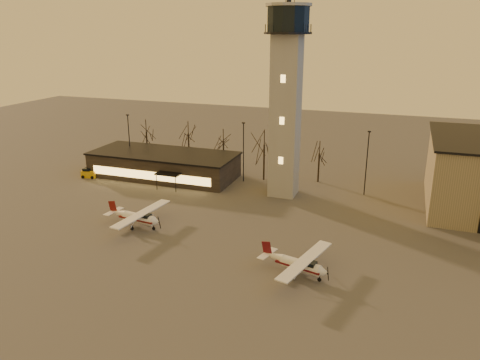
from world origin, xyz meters
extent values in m
plane|color=#44413F|center=(0.00, 0.00, 0.00)|extent=(220.00, 220.00, 0.00)
cube|color=#9F9D97|center=(0.00, 30.00, 12.00)|extent=(4.00, 4.00, 24.00)
cylinder|color=black|center=(0.00, 30.00, 24.15)|extent=(6.80, 6.80, 0.30)
cylinder|color=black|center=(0.00, 30.00, 26.00)|extent=(6.00, 6.00, 3.40)
cylinder|color=#9F9D97|center=(0.00, 30.00, 27.90)|extent=(6.60, 6.60, 0.40)
cube|color=black|center=(-22.00, 32.00, 2.00)|extent=(25.00, 10.00, 4.00)
cube|color=black|center=(-22.00, 32.00, 4.15)|extent=(25.40, 10.40, 0.30)
cube|color=#FDC058|center=(-22.00, 26.98, 1.60)|extent=(22.00, 0.08, 1.40)
cube|color=black|center=(-18.00, 26.00, 2.60)|extent=(4.00, 2.00, 0.20)
cylinder|color=black|center=(-30.00, 34.00, 5.00)|extent=(0.16, 0.16, 10.00)
cube|color=black|center=(-30.00, 34.00, 10.05)|extent=(0.50, 0.25, 0.18)
cylinder|color=black|center=(-8.00, 34.00, 5.00)|extent=(0.16, 0.16, 10.00)
cube|color=black|center=(-8.00, 34.00, 10.05)|extent=(0.50, 0.25, 0.18)
cylinder|color=black|center=(12.00, 34.00, 5.00)|extent=(0.16, 0.16, 10.00)
cube|color=black|center=(12.00, 34.00, 10.05)|extent=(0.50, 0.25, 0.18)
cylinder|color=black|center=(-30.00, 40.00, 2.87)|extent=(0.28, 0.28, 5.74)
cylinder|color=black|center=(-14.00, 40.00, 2.62)|extent=(0.28, 0.28, 5.25)
cylinder|color=black|center=(-5.00, 36.00, 3.08)|extent=(0.28, 0.28, 6.16)
cylinder|color=black|center=(4.00, 38.00, 2.48)|extent=(0.28, 0.28, 4.97)
cylinder|color=black|center=(-22.00, 42.00, 2.80)|extent=(0.28, 0.28, 5.60)
cylinder|color=silver|center=(8.19, 5.90, 1.18)|extent=(4.52, 2.27, 1.23)
cone|color=silver|center=(10.67, 5.27, 1.18)|extent=(1.11, 1.35, 1.17)
cone|color=silver|center=(5.08, 6.70, 1.32)|extent=(2.46, 1.57, 1.04)
cube|color=black|center=(9.11, 5.67, 1.61)|extent=(1.62, 1.31, 0.66)
cube|color=#510B11|center=(8.01, 5.95, 1.13)|extent=(5.26, 2.49, 0.21)
cube|color=silver|center=(8.65, 5.78, 1.92)|extent=(3.95, 10.43, 0.13)
cube|color=silver|center=(4.25, 6.91, 1.42)|extent=(1.60, 3.23, 0.08)
cube|color=#510B11|center=(4.16, 6.93, 2.08)|extent=(1.29, 0.40, 1.60)
cylinder|color=white|center=(-14.45, 11.25, 1.23)|extent=(4.62, 1.77, 1.27)
cone|color=white|center=(-11.82, 10.95, 1.23)|extent=(1.01, 1.31, 1.22)
cone|color=white|center=(-17.76, 11.62, 1.37)|extent=(2.46, 1.33, 1.08)
cube|color=black|center=(-13.47, 11.14, 1.67)|extent=(1.58, 1.19, 0.69)
cube|color=#5B0E0D|center=(-14.64, 11.27, 1.18)|extent=(5.41, 1.89, 0.22)
cube|color=white|center=(-13.96, 11.19, 1.99)|extent=(2.66, 10.88, 0.14)
cube|color=white|center=(-18.63, 11.72, 1.47)|extent=(1.24, 3.31, 0.08)
cube|color=#5B0E0D|center=(-18.73, 11.73, 2.16)|extent=(1.36, 0.23, 1.66)
cube|color=#D39F0C|center=(-34.00, 27.00, 0.61)|extent=(2.78, 1.71, 1.23)
cube|color=black|center=(-34.35, 26.96, 1.32)|extent=(1.37, 1.37, 0.70)
camera|label=1|loc=(16.92, -37.37, 24.78)|focal=35.00mm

